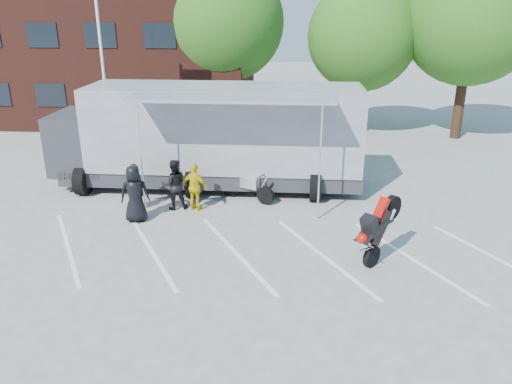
# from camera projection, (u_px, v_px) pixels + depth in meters

# --- Properties ---
(ground) EXTENTS (100.00, 100.00, 0.00)m
(ground) POSITION_uv_depth(u_px,v_px,m) (224.00, 270.00, 12.90)
(ground) COLOR #9D9D98
(ground) RESTS_ON ground
(parking_bay_lines) EXTENTS (18.09, 13.33, 0.01)m
(parking_bay_lines) POSITION_uv_depth(u_px,v_px,m) (229.00, 252.00, 13.83)
(parking_bay_lines) COLOR white
(parking_bay_lines) RESTS_ON ground
(office_building) EXTENTS (18.00, 8.00, 7.00)m
(office_building) POSITION_uv_depth(u_px,v_px,m) (95.00, 58.00, 29.17)
(office_building) COLOR #491F17
(office_building) RESTS_ON ground
(flagpole) EXTENTS (1.61, 0.12, 8.00)m
(flagpole) POSITION_uv_depth(u_px,v_px,m) (106.00, 40.00, 20.89)
(flagpole) COLOR white
(flagpole) RESTS_ON ground
(tree_left) EXTENTS (6.12, 6.12, 8.64)m
(tree_left) POSITION_uv_depth(u_px,v_px,m) (225.00, 22.00, 26.00)
(tree_left) COLOR #382314
(tree_left) RESTS_ON ground
(tree_mid) EXTENTS (5.44, 5.44, 7.68)m
(tree_mid) POSITION_uv_depth(u_px,v_px,m) (362.00, 37.00, 24.79)
(tree_mid) COLOR #382314
(tree_mid) RESTS_ON ground
(tree_right) EXTENTS (6.46, 6.46, 9.12)m
(tree_right) POSITION_uv_depth(u_px,v_px,m) (472.00, 17.00, 23.63)
(tree_right) COLOR #382314
(tree_right) RESTS_ON ground
(transporter_truck) EXTENTS (11.86, 5.73, 3.77)m
(transporter_truck) POSITION_uv_depth(u_px,v_px,m) (213.00, 187.00, 18.81)
(transporter_truck) COLOR #979A9F
(transporter_truck) RESTS_ON ground
(parked_motorcycle) EXTENTS (2.22, 1.60, 1.12)m
(parked_motorcycle) POSITION_uv_depth(u_px,v_px,m) (248.00, 200.00, 17.52)
(parked_motorcycle) COLOR silver
(parked_motorcycle) RESTS_ON ground
(stunt_bike_rider) EXTENTS (1.72, 1.80, 2.00)m
(stunt_bike_rider) POSITION_uv_depth(u_px,v_px,m) (384.00, 258.00, 13.51)
(stunt_bike_rider) COLOR black
(stunt_bike_rider) RESTS_ON ground
(spectator_leather_a) EXTENTS (1.01, 0.78, 1.84)m
(spectator_leather_a) POSITION_uv_depth(u_px,v_px,m) (135.00, 194.00, 15.53)
(spectator_leather_a) COLOR black
(spectator_leather_a) RESTS_ON ground
(spectator_leather_b) EXTENTS (0.63, 0.45, 1.60)m
(spectator_leather_b) POSITION_uv_depth(u_px,v_px,m) (135.00, 187.00, 16.48)
(spectator_leather_b) COLOR black
(spectator_leather_b) RESTS_ON ground
(spectator_leather_c) EXTENTS (0.99, 0.87, 1.71)m
(spectator_leather_c) POSITION_uv_depth(u_px,v_px,m) (174.00, 185.00, 16.51)
(spectator_leather_c) COLOR black
(spectator_leather_c) RESTS_ON ground
(spectator_hivis) EXTENTS (1.02, 0.68, 1.61)m
(spectator_hivis) POSITION_uv_depth(u_px,v_px,m) (195.00, 187.00, 16.41)
(spectator_hivis) COLOR #DCC00B
(spectator_hivis) RESTS_ON ground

